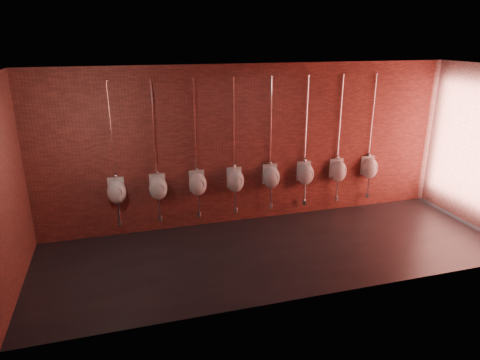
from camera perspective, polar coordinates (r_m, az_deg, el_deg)
The scene contains 10 objects.
ground at distance 7.89m, azimuth 5.13°, elevation -9.32°, with size 8.50×8.50×0.00m, color black.
room_shell at distance 7.17m, azimuth 5.60°, elevation 5.03°, with size 8.54×3.04×3.22m.
urinal_0 at distance 8.31m, azimuth -16.13°, elevation -1.45°, with size 0.38×0.34×2.71m.
urinal_1 at distance 8.33m, azimuth -10.86°, elevation -0.97°, with size 0.38×0.34×2.71m.
urinal_2 at distance 8.43m, azimuth -5.67°, elevation -0.49°, with size 0.38×0.34×2.71m.
urinal_3 at distance 8.59m, azimuth -0.63°, elevation -0.02°, with size 0.38×0.34×2.71m.
urinal_4 at distance 8.82m, azimuth 4.19°, elevation 0.43°, with size 0.38×0.34×2.71m.
urinal_5 at distance 9.10m, azimuth 8.73°, elevation 0.86°, with size 0.38×0.34×2.71m.
urinal_6 at distance 9.44m, azimuth 12.97°, elevation 1.24°, with size 0.38×0.34×2.71m.
urinal_7 at distance 9.83m, azimuth 16.90°, elevation 1.60°, with size 0.38×0.34×2.71m.
Camera 1 is at (-2.61, -6.46, 3.70)m, focal length 32.00 mm.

